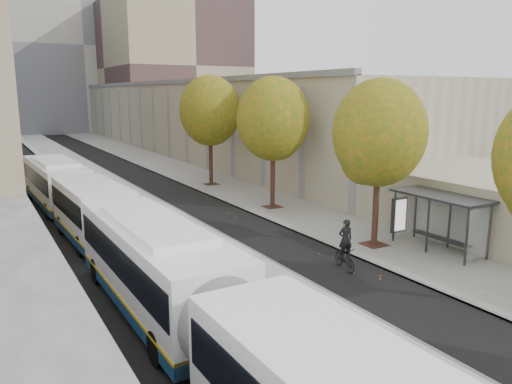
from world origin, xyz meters
TOP-DOWN VIEW (x-y plane):
  - bus_platform at (-3.88, 35.00)m, footprint 4.25×150.00m
  - sidewalk at (4.12, 35.00)m, footprint 4.75×150.00m
  - building_tan at (15.50, 64.00)m, footprint 18.00×92.00m
  - building_far_block at (6.00, 96.00)m, footprint 30.00×18.00m
  - bus_shelter at (5.69, 10.96)m, footprint 1.90×4.40m
  - tree_c at (3.60, 13.00)m, footprint 4.20×4.20m
  - tree_d at (3.60, 22.00)m, footprint 4.40×4.40m
  - tree_e at (3.60, 31.00)m, footprint 4.60×4.60m
  - bus_near at (-7.41, 7.49)m, footprint 2.71×17.15m
  - bus_far at (-7.70, 25.41)m, footprint 3.09×16.81m
  - cyclist at (0.39, 11.26)m, footprint 0.79×1.69m
  - distant_car at (-7.29, 40.21)m, footprint 2.45×4.10m

SIDE VIEW (x-z plane):
  - sidewalk at x=4.12m, z-range 0.00..0.08m
  - bus_platform at x=-3.88m, z-range 0.00..0.15m
  - distant_car at x=-7.29m, z-range 0.00..1.31m
  - cyclist at x=0.39m, z-range -0.27..1.82m
  - bus_far at x=-7.70m, z-range 0.13..2.92m
  - bus_near at x=-7.41m, z-range 0.13..2.99m
  - bus_shelter at x=5.69m, z-range 0.92..3.45m
  - building_tan at x=15.50m, z-range 0.00..8.00m
  - tree_c at x=3.60m, z-range 1.61..8.89m
  - tree_d at x=3.60m, z-range 1.67..9.27m
  - tree_e at x=3.60m, z-range 1.73..9.64m
  - building_far_block at x=6.00m, z-range 0.00..30.00m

